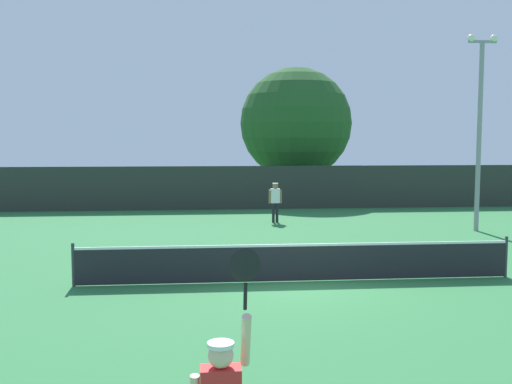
# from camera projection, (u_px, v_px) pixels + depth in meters

# --- Properties ---
(ground_plane) EXTENTS (120.00, 120.00, 0.00)m
(ground_plane) POSITION_uv_depth(u_px,v_px,m) (297.00, 281.00, 14.80)
(ground_plane) COLOR #2D723D
(tennis_net) EXTENTS (11.10, 0.08, 1.07)m
(tennis_net) POSITION_uv_depth(u_px,v_px,m) (297.00, 262.00, 14.75)
(tennis_net) COLOR #232328
(tennis_net) RESTS_ON ground
(perimeter_fence) EXTENTS (39.41, 0.12, 2.22)m
(perimeter_fence) POSITION_uv_depth(u_px,v_px,m) (249.00, 188.00, 29.94)
(perimeter_fence) COLOR #2D332D
(perimeter_fence) RESTS_ON ground
(player_receiving) EXTENTS (0.57, 0.25, 1.70)m
(player_receiving) POSITION_uv_depth(u_px,v_px,m) (275.00, 198.00, 25.16)
(player_receiving) COLOR white
(player_receiving) RESTS_ON ground
(tennis_ball) EXTENTS (0.07, 0.07, 0.07)m
(tennis_ball) POSITION_uv_depth(u_px,v_px,m) (269.00, 271.00, 15.78)
(tennis_ball) COLOR #CCE033
(tennis_ball) RESTS_ON ground
(light_pole) EXTENTS (1.18, 0.28, 7.56)m
(light_pole) POSITION_uv_depth(u_px,v_px,m) (480.00, 120.00, 22.58)
(light_pole) COLOR gray
(light_pole) RESTS_ON ground
(large_tree) EXTENTS (6.60, 6.60, 7.82)m
(large_tree) POSITION_uv_depth(u_px,v_px,m) (296.00, 123.00, 34.79)
(large_tree) COLOR brown
(large_tree) RESTS_ON ground
(parked_car_near) EXTENTS (2.22, 4.34, 1.69)m
(parked_car_near) POSITION_uv_depth(u_px,v_px,m) (278.00, 186.00, 35.44)
(parked_car_near) COLOR #B7B7BC
(parked_car_near) RESTS_ON ground
(parked_car_mid) EXTENTS (2.13, 4.30, 1.69)m
(parked_car_mid) POSITION_uv_depth(u_px,v_px,m) (393.00, 183.00, 37.83)
(parked_car_mid) COLOR black
(parked_car_mid) RESTS_ON ground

